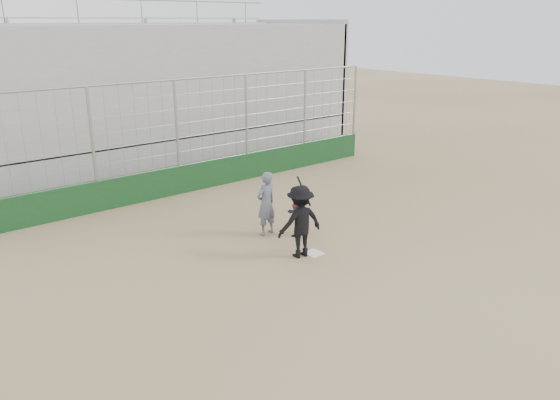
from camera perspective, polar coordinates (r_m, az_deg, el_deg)
ground at (r=14.61m, az=3.53°, el=-5.61°), size 90.00×90.00×0.00m
home_plate at (r=14.61m, az=3.53°, el=-5.57°), size 0.44×0.44×0.02m
backstop at (r=19.69m, az=-10.50°, el=3.40°), size 18.10×0.25×4.04m
bleachers at (r=23.70m, az=-16.82°, el=10.27°), size 20.25×6.70×6.98m
batter_at_plate at (r=14.11m, az=2.12°, el=-2.25°), size 1.35×0.92×2.06m
catcher_crouched at (r=15.62m, az=1.78°, el=-1.96°), size 0.78×0.64×1.03m
umpire at (r=15.59m, az=-1.47°, el=-0.70°), size 0.73×0.52×1.68m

